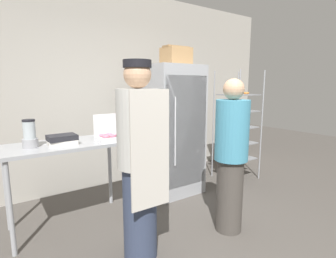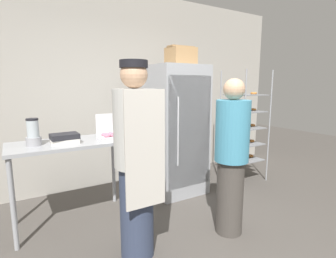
{
  "view_description": "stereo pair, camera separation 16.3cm",
  "coord_description": "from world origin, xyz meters",
  "px_view_note": "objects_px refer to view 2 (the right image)",
  "views": [
    {
      "loc": [
        -1.54,
        -1.48,
        1.53
      ],
      "look_at": [
        -0.02,
        0.72,
        1.08
      ],
      "focal_mm": 28.0,
      "sensor_mm": 36.0,
      "label": 1
    },
    {
      "loc": [
        -1.41,
        -1.57,
        1.53
      ],
      "look_at": [
        -0.02,
        0.72,
        1.08
      ],
      "focal_mm": 28.0,
      "sensor_mm": 36.0,
      "label": 2
    }
  ],
  "objects_px": {
    "person_baker": "(136,159)",
    "donut_box": "(112,136)",
    "baking_rack": "(244,127)",
    "blender_pitcher": "(33,134)",
    "person_customer": "(231,157)",
    "cardboard_storage_box": "(181,56)",
    "binder_stack": "(65,139)",
    "refrigerator": "(176,130)"
  },
  "relations": [
    {
      "from": "donut_box",
      "to": "binder_stack",
      "type": "distance_m",
      "value": 0.49
    },
    {
      "from": "person_customer",
      "to": "cardboard_storage_box",
      "type": "bearing_deg",
      "value": 80.5
    },
    {
      "from": "cardboard_storage_box",
      "to": "donut_box",
      "type": "bearing_deg",
      "value": -164.09
    },
    {
      "from": "person_baker",
      "to": "refrigerator",
      "type": "bearing_deg",
      "value": 44.09
    },
    {
      "from": "binder_stack",
      "to": "refrigerator",
      "type": "bearing_deg",
      "value": 7.81
    },
    {
      "from": "donut_box",
      "to": "blender_pitcher",
      "type": "height_order",
      "value": "donut_box"
    },
    {
      "from": "baking_rack",
      "to": "person_customer",
      "type": "xyz_separation_m",
      "value": [
        -1.32,
        -1.06,
        -0.05
      ]
    },
    {
      "from": "binder_stack",
      "to": "person_baker",
      "type": "height_order",
      "value": "person_baker"
    },
    {
      "from": "refrigerator",
      "to": "baking_rack",
      "type": "relative_size",
      "value": 1.02
    },
    {
      "from": "blender_pitcher",
      "to": "binder_stack",
      "type": "height_order",
      "value": "blender_pitcher"
    },
    {
      "from": "binder_stack",
      "to": "cardboard_storage_box",
      "type": "distance_m",
      "value": 1.89
    },
    {
      "from": "donut_box",
      "to": "cardboard_storage_box",
      "type": "relative_size",
      "value": 0.8
    },
    {
      "from": "person_baker",
      "to": "donut_box",
      "type": "bearing_deg",
      "value": 85.98
    },
    {
      "from": "blender_pitcher",
      "to": "person_baker",
      "type": "xyz_separation_m",
      "value": [
        0.71,
        -0.91,
        -0.15
      ]
    },
    {
      "from": "binder_stack",
      "to": "person_customer",
      "type": "distance_m",
      "value": 1.74
    },
    {
      "from": "refrigerator",
      "to": "donut_box",
      "type": "bearing_deg",
      "value": -164.04
    },
    {
      "from": "blender_pitcher",
      "to": "person_customer",
      "type": "height_order",
      "value": "person_customer"
    },
    {
      "from": "baking_rack",
      "to": "binder_stack",
      "type": "bearing_deg",
      "value": -178.91
    },
    {
      "from": "binder_stack",
      "to": "person_customer",
      "type": "bearing_deg",
      "value": -35.48
    },
    {
      "from": "person_baker",
      "to": "blender_pitcher",
      "type": "bearing_deg",
      "value": 127.98
    },
    {
      "from": "donut_box",
      "to": "person_baker",
      "type": "distance_m",
      "value": 0.77
    },
    {
      "from": "donut_box",
      "to": "baking_rack",
      "type": "bearing_deg",
      "value": 3.63
    },
    {
      "from": "baking_rack",
      "to": "cardboard_storage_box",
      "type": "distance_m",
      "value": 1.55
    },
    {
      "from": "baking_rack",
      "to": "cardboard_storage_box",
      "type": "xyz_separation_m",
      "value": [
        -1.11,
        0.18,
        1.06
      ]
    },
    {
      "from": "blender_pitcher",
      "to": "binder_stack",
      "type": "relative_size",
      "value": 0.96
    },
    {
      "from": "baking_rack",
      "to": "person_customer",
      "type": "height_order",
      "value": "baking_rack"
    },
    {
      "from": "baking_rack",
      "to": "donut_box",
      "type": "height_order",
      "value": "baking_rack"
    },
    {
      "from": "blender_pitcher",
      "to": "donut_box",
      "type": "bearing_deg",
      "value": -10.63
    },
    {
      "from": "baking_rack",
      "to": "donut_box",
      "type": "bearing_deg",
      "value": -176.37
    },
    {
      "from": "donut_box",
      "to": "binder_stack",
      "type": "xyz_separation_m",
      "value": [
        -0.48,
        0.09,
        0.0
      ]
    },
    {
      "from": "blender_pitcher",
      "to": "cardboard_storage_box",
      "type": "bearing_deg",
      "value": 5.41
    },
    {
      "from": "donut_box",
      "to": "binder_stack",
      "type": "height_order",
      "value": "donut_box"
    },
    {
      "from": "binder_stack",
      "to": "cardboard_storage_box",
      "type": "relative_size",
      "value": 0.79
    },
    {
      "from": "refrigerator",
      "to": "cardboard_storage_box",
      "type": "relative_size",
      "value": 4.9
    },
    {
      "from": "donut_box",
      "to": "person_baker",
      "type": "relative_size",
      "value": 0.17
    },
    {
      "from": "refrigerator",
      "to": "baking_rack",
      "type": "distance_m",
      "value": 1.21
    },
    {
      "from": "refrigerator",
      "to": "binder_stack",
      "type": "xyz_separation_m",
      "value": [
        -1.53,
        -0.21,
        0.08
      ]
    },
    {
      "from": "cardboard_storage_box",
      "to": "person_customer",
      "type": "distance_m",
      "value": 1.68
    },
    {
      "from": "refrigerator",
      "to": "cardboard_storage_box",
      "type": "distance_m",
      "value": 1.03
    },
    {
      "from": "blender_pitcher",
      "to": "person_baker",
      "type": "height_order",
      "value": "person_baker"
    },
    {
      "from": "cardboard_storage_box",
      "to": "binder_stack",
      "type": "bearing_deg",
      "value": -171.78
    },
    {
      "from": "refrigerator",
      "to": "person_customer",
      "type": "relative_size",
      "value": 1.13
    }
  ]
}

